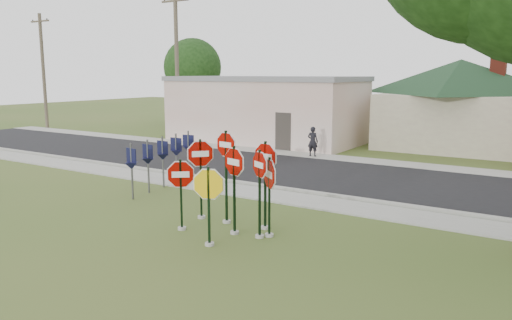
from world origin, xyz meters
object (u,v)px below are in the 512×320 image
Objects in this scene: stop_sign_left at (181,186)px; stop_sign_yellow at (209,196)px; utility_pole_near at (177,64)px; stop_sign_center at (234,177)px; pedestrian at (313,141)px.

stop_sign_yellow is at bearing -23.07° from stop_sign_left.
utility_pole_near reaches higher than stop_sign_left.
stop_sign_center is 1.59m from stop_sign_left.
stop_sign_left is 1.36× the size of pedestrian.
utility_pole_near is (-14.23, 13.92, 3.37)m from stop_sign_center.
stop_sign_center is 1.63× the size of pedestrian.
utility_pole_near is 11.22m from pedestrian.
stop_sign_yellow is at bearing -89.83° from stop_sign_center.
utility_pole_near reaches higher than stop_sign_center.
stop_sign_left is (-1.48, 0.63, -0.03)m from stop_sign_yellow.
pedestrian is at bearing -6.58° from utility_pole_near.
pedestrian is (-2.40, 13.23, -0.43)m from stop_sign_left.
stop_sign_left is 19.61m from utility_pole_near.
stop_sign_center reaches higher than pedestrian.
utility_pole_near is at bearing 135.63° from stop_sign_center.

